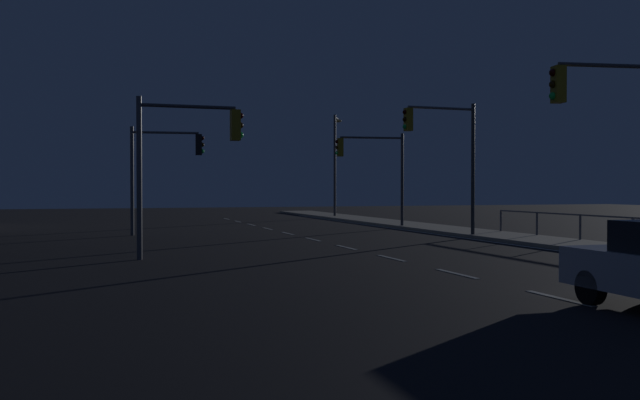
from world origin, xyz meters
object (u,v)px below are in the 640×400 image
at_px(traffic_light_near_right, 444,143).
at_px(street_lamp_far_end, 335,155).
at_px(traffic_light_near_left, 372,160).
at_px(traffic_light_overhead_east, 165,160).
at_px(traffic_light_mid_left, 187,146).

bearing_deg(traffic_light_near_right, street_lamp_far_end, 83.40).
distance_m(traffic_light_near_right, traffic_light_near_left, 7.65).
xyz_separation_m(traffic_light_near_left, street_lamp_far_end, (2.58, 13.37, 0.93)).
relative_size(traffic_light_overhead_east, traffic_light_mid_left, 1.01).
height_order(traffic_light_near_right, traffic_light_overhead_east, traffic_light_near_right).
relative_size(traffic_light_near_right, traffic_light_overhead_east, 1.15).
height_order(traffic_light_near_right, street_lamp_far_end, street_lamp_far_end).
relative_size(traffic_light_near_right, traffic_light_mid_left, 1.16).
relative_size(traffic_light_near_right, traffic_light_near_left, 1.15).
bearing_deg(traffic_light_near_left, traffic_light_mid_left, -131.54).
bearing_deg(traffic_light_overhead_east, traffic_light_near_right, -27.27).
xyz_separation_m(traffic_light_mid_left, traffic_light_near_left, (11.20, 12.64, 0.19)).
height_order(traffic_light_overhead_east, traffic_light_near_left, traffic_light_near_left).
distance_m(traffic_light_near_right, traffic_light_overhead_east, 12.43).
bearing_deg(traffic_light_near_right, traffic_light_overhead_east, 152.73).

